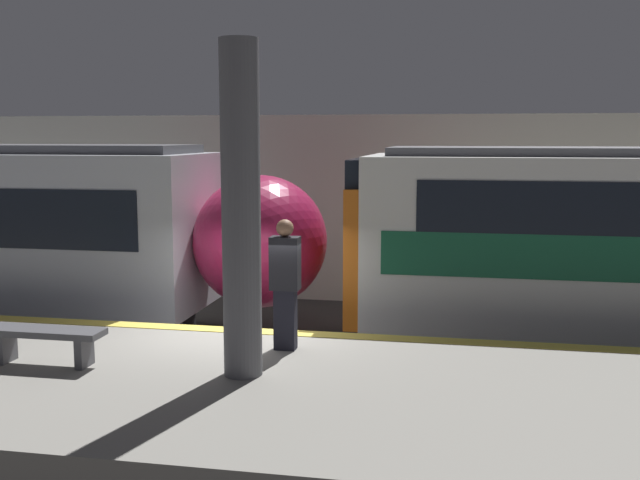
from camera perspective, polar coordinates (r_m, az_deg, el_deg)
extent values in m
plane|color=#33302D|center=(11.42, -6.03, -12.01)|extent=(120.00, 120.00, 0.00)
cube|color=gray|center=(9.22, -10.30, -13.43)|extent=(40.00, 4.54, 1.10)
cube|color=#EAD14C|center=(10.96, -6.34, -6.84)|extent=(40.00, 0.30, 0.01)
cube|color=#B2AD9E|center=(17.62, 0.50, 2.40)|extent=(50.00, 0.15, 4.37)
cylinder|color=#56565B|center=(8.62, -6.03, 2.20)|extent=(0.45, 0.45, 3.87)
ellipsoid|color=#B21E4C|center=(13.64, -4.56, -0.09)|extent=(2.42, 2.65, 2.40)
sphere|color=#F2EFCC|center=(13.49, -0.65, -2.00)|extent=(0.20, 0.20, 0.20)
cube|color=orange|center=(13.28, 3.26, -0.67)|extent=(0.25, 2.83, 2.29)
cube|color=black|center=(13.16, 3.30, 4.26)|extent=(0.25, 2.54, 0.92)
sphere|color=#EA4C42|center=(12.74, 2.16, -2.87)|extent=(0.18, 0.18, 0.18)
sphere|color=#EA4C42|center=(14.00, 2.98, -1.88)|extent=(0.18, 0.18, 0.18)
cube|color=black|center=(9.89, -2.65, -6.06)|extent=(0.28, 0.20, 0.80)
cube|color=#232328|center=(9.74, -2.68, -1.78)|extent=(0.38, 0.24, 0.70)
sphere|color=#9E7051|center=(9.67, -2.69, 0.92)|extent=(0.23, 0.23, 0.23)
cube|color=#4C4C51|center=(10.17, -22.78, -7.43)|extent=(0.10, 0.32, 0.41)
cube|color=#4C4C51|center=(9.64, -17.52, -8.01)|extent=(0.10, 0.32, 0.41)
cube|color=#4C4C51|center=(9.84, -20.28, -6.57)|extent=(1.50, 0.40, 0.08)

